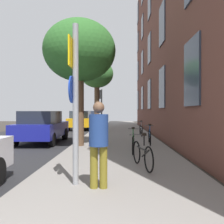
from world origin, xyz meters
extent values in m
plane|color=#332D28|center=(-2.40, 15.00, 0.00)|extent=(41.80, 41.80, 0.00)
cube|color=#232326|center=(-4.50, 15.00, 0.01)|extent=(7.00, 38.00, 0.01)
cube|color=gray|center=(1.10, 15.00, 0.06)|extent=(4.20, 38.00, 0.12)
cube|color=brown|center=(3.70, 14.50, 7.31)|extent=(0.50, 27.00, 14.62)
cube|color=#2D3847|center=(3.42, 7.00, 2.87)|extent=(0.06, 1.53, 2.15)
cube|color=#2D3847|center=(3.42, 12.00, 2.87)|extent=(0.06, 1.53, 2.15)
cube|color=#2D3847|center=(3.42, 17.00, 2.87)|extent=(0.06, 1.53, 2.15)
cube|color=#2D3847|center=(3.42, 22.00, 2.87)|extent=(0.06, 1.53, 2.15)
cube|color=#2D3847|center=(3.42, 27.00, 2.87)|extent=(0.06, 1.53, 2.15)
cube|color=#2D3847|center=(3.42, 12.00, 6.28)|extent=(0.06, 1.53, 2.15)
cube|color=#2D3847|center=(3.42, 17.00, 6.28)|extent=(0.06, 1.53, 2.15)
cube|color=#2D3847|center=(3.42, 22.00, 6.28)|extent=(0.06, 1.53, 2.15)
cube|color=#2D3847|center=(3.42, 27.00, 6.28)|extent=(0.06, 1.53, 2.15)
cube|color=#2D3847|center=(3.42, 17.00, 9.68)|extent=(0.06, 1.53, 2.15)
cube|color=#2D3847|center=(3.42, 22.00, 9.68)|extent=(0.06, 1.53, 2.15)
cube|color=#2D3847|center=(3.42, 27.00, 9.68)|extent=(0.06, 1.53, 2.15)
cube|color=#2D3847|center=(3.42, 27.00, 13.09)|extent=(0.06, 1.53, 2.15)
cylinder|color=gray|center=(0.19, 4.30, 1.78)|extent=(0.12, 0.12, 3.32)
cube|color=yellow|center=(0.11, 4.30, 2.84)|extent=(0.03, 0.60, 0.60)
cylinder|color=#14339E|center=(0.11, 4.30, 2.09)|extent=(0.03, 0.56, 0.56)
cylinder|color=black|center=(-0.39, 20.38, 1.84)|extent=(0.12, 0.12, 3.45)
cube|color=black|center=(-0.57, 20.38, 3.12)|extent=(0.20, 0.24, 0.80)
sphere|color=#4B0707|center=(-0.68, 20.38, 3.38)|extent=(0.16, 0.16, 0.16)
sphere|color=#523707|center=(-0.68, 20.38, 3.12)|extent=(0.16, 0.16, 0.16)
sphere|color=green|center=(-0.68, 20.38, 2.86)|extent=(0.16, 0.16, 0.16)
cylinder|color=brown|center=(-0.61, 9.66, 1.72)|extent=(0.37, 0.37, 3.20)
ellipsoid|color=#2D6628|center=(-0.61, 9.66, 4.27)|extent=(3.15, 3.15, 2.68)
cylinder|color=brown|center=(-0.59, 17.88, 1.96)|extent=(0.39, 0.39, 3.67)
ellipsoid|color=#387533|center=(-0.59, 17.88, 4.57)|extent=(2.59, 2.59, 2.20)
torus|color=black|center=(1.61, 6.24, 0.45)|extent=(0.18, 0.65, 0.66)
torus|color=black|center=(1.83, 5.24, 0.45)|extent=(0.18, 0.65, 0.66)
cylinder|color=black|center=(1.72, 5.74, 0.63)|extent=(0.23, 0.86, 0.04)
cylinder|color=black|center=(1.77, 5.49, 0.55)|extent=(0.16, 0.53, 0.29)
cylinder|color=black|center=(1.75, 5.59, 0.88)|extent=(0.04, 0.04, 0.28)
cube|color=black|center=(1.75, 5.59, 1.04)|extent=(0.10, 0.24, 0.06)
cylinder|color=#4C4C4C|center=(1.61, 6.24, 0.96)|extent=(0.42, 0.12, 0.03)
torus|color=black|center=(1.68, 8.59, 0.44)|extent=(0.10, 0.65, 0.64)
torus|color=black|center=(1.58, 7.52, 0.44)|extent=(0.10, 0.65, 0.64)
cylinder|color=#267233|center=(1.63, 8.06, 0.62)|extent=(0.13, 0.91, 0.04)
cylinder|color=#267233|center=(1.60, 7.79, 0.54)|extent=(0.10, 0.55, 0.30)
cylinder|color=#267233|center=(1.61, 7.90, 0.86)|extent=(0.04, 0.04, 0.28)
cube|color=black|center=(1.61, 7.90, 1.02)|extent=(0.10, 0.24, 0.06)
cylinder|color=#4C4C4C|center=(1.68, 8.59, 0.94)|extent=(0.42, 0.07, 0.03)
torus|color=black|center=(2.56, 10.70, 0.44)|extent=(0.09, 0.64, 0.64)
torus|color=black|center=(2.47, 9.63, 0.44)|extent=(0.09, 0.64, 0.64)
cylinder|color=#194C99|center=(2.52, 10.16, 0.61)|extent=(0.12, 0.92, 0.04)
cylinder|color=#194C99|center=(2.49, 9.89, 0.53)|extent=(0.09, 0.56, 0.30)
cylinder|color=#194C99|center=(2.50, 10.00, 0.86)|extent=(0.04, 0.04, 0.28)
cube|color=black|center=(2.50, 10.00, 1.02)|extent=(0.10, 0.24, 0.06)
cylinder|color=#4C4C4C|center=(2.56, 10.70, 0.94)|extent=(0.42, 0.06, 0.03)
torus|color=black|center=(2.47, 14.16, 0.45)|extent=(0.04, 0.65, 0.65)
torus|color=black|center=(2.47, 13.15, 0.45)|extent=(0.04, 0.65, 0.65)
cylinder|color=#99999E|center=(2.47, 13.65, 0.63)|extent=(0.04, 0.86, 0.04)
cylinder|color=#99999E|center=(2.47, 13.40, 0.55)|extent=(0.04, 0.52, 0.28)
cylinder|color=#99999E|center=(2.47, 13.50, 0.87)|extent=(0.04, 0.04, 0.28)
cube|color=black|center=(2.47, 13.50, 1.03)|extent=(0.10, 0.24, 0.06)
cylinder|color=#4C4C4C|center=(2.47, 14.16, 0.95)|extent=(0.42, 0.03, 0.03)
cylinder|color=olive|center=(0.59, 4.08, 0.54)|extent=(0.16, 0.16, 0.83)
cylinder|color=olive|center=(0.78, 4.08, 0.54)|extent=(0.16, 0.16, 0.83)
cylinder|color=navy|center=(0.69, 4.08, 1.26)|extent=(0.52, 0.52, 0.62)
sphere|color=brown|center=(0.69, 4.08, 1.71)|extent=(0.23, 0.23, 0.23)
cube|color=navy|center=(-2.79, 11.33, 0.68)|extent=(1.95, 4.11, 0.70)
cube|color=#1E232D|center=(-2.79, 11.13, 1.33)|extent=(1.62, 2.31, 0.60)
cylinder|color=black|center=(-3.65, 12.64, 0.33)|extent=(0.22, 0.64, 0.64)
cylinder|color=black|center=(-1.93, 12.64, 0.33)|extent=(0.22, 0.64, 0.64)
cylinder|color=black|center=(-3.65, 10.03, 0.33)|extent=(0.22, 0.64, 0.64)
cylinder|color=black|center=(-1.93, 10.03, 0.33)|extent=(0.22, 0.64, 0.64)
cube|color=orange|center=(-2.14, 19.67, 0.68)|extent=(1.88, 4.00, 0.70)
cube|color=#2D3847|center=(-2.14, 19.47, 1.33)|extent=(1.56, 2.25, 0.60)
cylinder|color=black|center=(-2.97, 20.94, 0.33)|extent=(0.22, 0.64, 0.64)
cylinder|color=black|center=(-1.32, 20.94, 0.33)|extent=(0.22, 0.64, 0.64)
cylinder|color=black|center=(-2.97, 18.40, 0.33)|extent=(0.22, 0.64, 0.64)
cylinder|color=black|center=(-1.32, 18.40, 0.33)|extent=(0.22, 0.64, 0.64)
cube|color=navy|center=(-2.38, 28.00, 0.68)|extent=(1.75, 4.40, 0.70)
cube|color=#2D3847|center=(-2.38, 27.78, 1.33)|extent=(1.46, 2.47, 0.60)
cylinder|color=black|center=(-3.16, 29.40, 0.33)|extent=(0.22, 0.64, 0.64)
cylinder|color=black|center=(-1.61, 29.40, 0.33)|extent=(0.22, 0.64, 0.64)
cylinder|color=black|center=(-3.16, 26.60, 0.33)|extent=(0.22, 0.64, 0.64)
cylinder|color=black|center=(-1.61, 26.60, 0.33)|extent=(0.22, 0.64, 0.64)
camera|label=1|loc=(1.06, -0.51, 1.64)|focal=37.45mm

